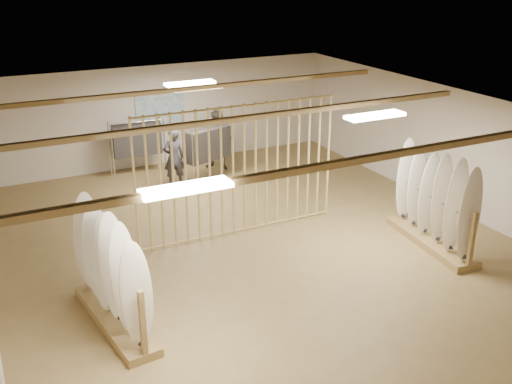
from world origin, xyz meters
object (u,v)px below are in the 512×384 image
clothing_rack_a (137,139)px  clothing_rack_b (208,144)px  shopper_b (219,136)px  rack_right (433,214)px  rack_left (113,287)px  shopper_a (174,154)px

clothing_rack_a → clothing_rack_b: size_ratio=1.01×
shopper_b → clothing_rack_a: bearing=-152.8°
rack_right → shopper_b: (-1.98, 6.34, 0.25)m
rack_left → clothing_rack_b: 6.88m
rack_left → clothing_rack_b: bearing=48.1°
clothing_rack_a → clothing_rack_b: bearing=-36.6°
clothing_rack_b → rack_right: bearing=-84.1°
rack_left → shopper_b: (4.52, 6.29, 0.26)m
rack_right → clothing_rack_b: rack_right is taller
shopper_a → shopper_b: shopper_b is taller
shopper_b → rack_left: bearing=-83.5°
shopper_a → clothing_rack_b: bearing=-171.5°
rack_right → shopper_a: size_ratio=1.48×
rack_left → clothing_rack_a: size_ratio=1.66×
clothing_rack_b → shopper_a: bearing=166.0°
rack_left → rack_right: bearing=-7.3°
rack_left → shopper_a: (2.95, 5.56, 0.18)m
rack_left → shopper_b: bearing=47.4°
clothing_rack_a → shopper_a: size_ratio=0.87×
shopper_a → shopper_b: size_ratio=0.92×
rack_left → shopper_a: size_ratio=1.45×
rack_left → shopper_b: 7.75m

